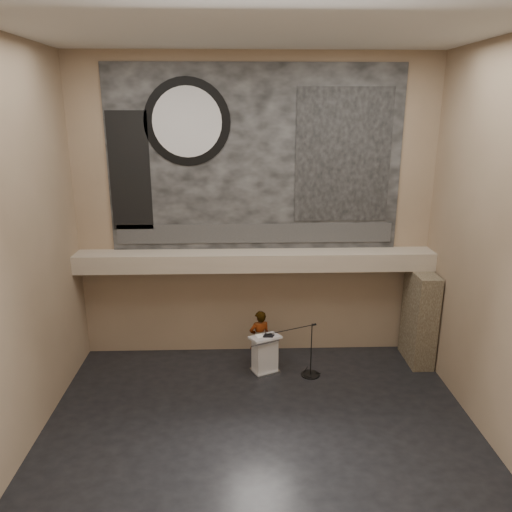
{
  "coord_description": "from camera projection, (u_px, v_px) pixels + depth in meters",
  "views": [
    {
      "loc": [
        -0.42,
        -9.75,
        7.1
      ],
      "look_at": [
        0.0,
        3.2,
        3.2
      ],
      "focal_mm": 35.0,
      "sensor_mm": 36.0,
      "label": 1
    }
  ],
  "objects": [
    {
      "name": "wall_right",
      "position": [
        502.0,
        250.0,
        10.33
      ],
      "size": [
        0.02,
        8.0,
        8.5
      ],
      "primitive_type": "cube",
      "color": "#846D54",
      "rests_on": "floor"
    },
    {
      "name": "soffit",
      "position": [
        256.0,
        260.0,
        13.99
      ],
      "size": [
        10.0,
        0.8,
        0.5
      ],
      "primitive_type": "cube",
      "color": "tan",
      "rests_on": "wall_back"
    },
    {
      "name": "speaker_person",
      "position": [
        260.0,
        338.0,
        14.06
      ],
      "size": [
        0.69,
        0.54,
        1.65
      ],
      "primitive_type": "imported",
      "rotation": [
        0.0,
        0.0,
        3.42
      ],
      "color": "white",
      "rests_on": "floor"
    },
    {
      "name": "floor",
      "position": [
        261.0,
        430.0,
        11.39
      ],
      "size": [
        10.0,
        10.0,
        0.0
      ],
      "primitive_type": "plane",
      "color": "black",
      "rests_on": "ground"
    },
    {
      "name": "papers",
      "position": [
        260.0,
        336.0,
        13.56
      ],
      "size": [
        0.27,
        0.32,
        0.0
      ],
      "primitive_type": "cube",
      "rotation": [
        0.0,
        0.0,
        0.36
      ],
      "color": "white",
      "rests_on": "lectern"
    },
    {
      "name": "lectern",
      "position": [
        265.0,
        354.0,
        13.72
      ],
      "size": [
        0.95,
        0.83,
        1.14
      ],
      "rotation": [
        0.0,
        0.0,
        0.43
      ],
      "color": "silver",
      "rests_on": "floor"
    },
    {
      "name": "mic_stand",
      "position": [
        309.0,
        367.0,
        13.64
      ],
      "size": [
        1.53,
        0.82,
        1.54
      ],
      "rotation": [
        0.0,
        0.0,
        0.41
      ],
      "color": "black",
      "rests_on": "floor"
    },
    {
      "name": "ceiling",
      "position": [
        262.0,
        25.0,
        8.95
      ],
      "size": [
        10.0,
        10.0,
        0.0
      ],
      "primitive_type": "plane",
      "color": "silver",
      "rests_on": "wall_back"
    },
    {
      "name": "wall_front",
      "position": [
        274.0,
        340.0,
        6.34
      ],
      "size": [
        10.0,
        0.02,
        8.5
      ],
      "primitive_type": "cube",
      "color": "#846D54",
      "rests_on": "floor"
    },
    {
      "name": "wall_left",
      "position": [
        13.0,
        254.0,
        10.01
      ],
      "size": [
        0.02,
        8.0,
        8.5
      ],
      "primitive_type": "cube",
      "color": "#846D54",
      "rests_on": "floor"
    },
    {
      "name": "banner_text_strip",
      "position": [
        255.0,
        233.0,
        14.1
      ],
      "size": [
        7.76,
        0.02,
        0.55
      ],
      "primitive_type": "cube",
      "color": "#2F2F2F",
      "rests_on": "banner"
    },
    {
      "name": "sprinkler_right",
      "position": [
        323.0,
        270.0,
        14.08
      ],
      "size": [
        0.04,
        0.04,
        0.06
      ],
      "primitive_type": "cylinder",
      "color": "#B2893D",
      "rests_on": "soffit"
    },
    {
      "name": "binder",
      "position": [
        269.0,
        336.0,
        13.53
      ],
      "size": [
        0.33,
        0.3,
        0.04
      ],
      "primitive_type": "cube",
      "rotation": [
        0.0,
        0.0,
        -0.34
      ],
      "color": "black",
      "rests_on": "lectern"
    },
    {
      "name": "banner_clock_rim",
      "position": [
        187.0,
        122.0,
        13.17
      ],
      "size": [
        2.3,
        0.02,
        2.3
      ],
      "primitive_type": "cylinder",
      "rotation": [
        1.57,
        0.0,
        0.0
      ],
      "color": "black",
      "rests_on": "banner"
    },
    {
      "name": "banner_clock_face",
      "position": [
        187.0,
        122.0,
        13.15
      ],
      "size": [
        1.84,
        0.02,
        1.84
      ],
      "primitive_type": "cylinder",
      "rotation": [
        1.57,
        0.0,
        0.0
      ],
      "color": "silver",
      "rests_on": "banner"
    },
    {
      "name": "banner_brick_print",
      "position": [
        130.0,
        172.0,
        13.49
      ],
      "size": [
        1.1,
        0.02,
        3.2
      ],
      "primitive_type": "cube",
      "color": "black",
      "rests_on": "banner"
    },
    {
      "name": "wall_back",
      "position": [
        255.0,
        212.0,
        14.0
      ],
      "size": [
        10.0,
        0.02,
        8.5
      ],
      "primitive_type": "cube",
      "color": "#846D54",
      "rests_on": "floor"
    },
    {
      "name": "sprinkler_left",
      "position": [
        199.0,
        271.0,
        13.97
      ],
      "size": [
        0.04,
        0.04,
        0.06
      ],
      "primitive_type": "cylinder",
      "color": "#B2893D",
      "rests_on": "soffit"
    },
    {
      "name": "stone_pier",
      "position": [
        419.0,
        317.0,
        14.16
      ],
      "size": [
        0.6,
        1.4,
        2.7
      ],
      "primitive_type": "cube",
      "color": "#473B2B",
      "rests_on": "floor"
    },
    {
      "name": "banner",
      "position": [
        255.0,
        160.0,
        13.55
      ],
      "size": [
        8.0,
        0.05,
        5.0
      ],
      "primitive_type": "cube",
      "color": "black",
      "rests_on": "wall_back"
    },
    {
      "name": "banner_building_print",
      "position": [
        343.0,
        156.0,
        13.56
      ],
      "size": [
        2.6,
        0.02,
        3.6
      ],
      "primitive_type": "cube",
      "color": "black",
      "rests_on": "banner"
    }
  ]
}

